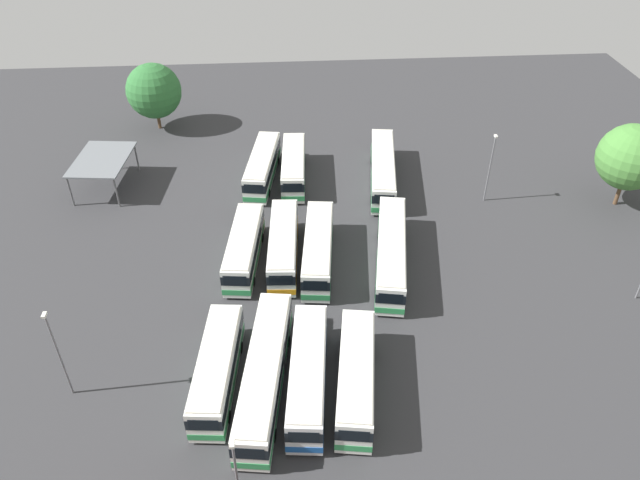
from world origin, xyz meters
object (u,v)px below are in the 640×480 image
bus_row2_slot0 (217,369)px  lamp_post_mid_lot (237,478)px  maintenance_shelter (102,160)px  bus_row1_slot4 (391,251)px  bus_row2_slot1 (265,372)px  bus_row0_slot1 (294,166)px  bus_row1_slot0 (244,248)px  lamp_post_far_corner (490,166)px  tree_west_edge (631,157)px  bus_row2_slot2 (308,374)px  bus_row1_slot2 (318,249)px  bus_row0_slot0 (263,166)px  lamp_post_near_entrance (58,352)px  bus_row2_slot3 (356,376)px  bus_row0_slot4 (383,169)px  bus_row1_slot1 (283,245)px  tree_northwest (154,91)px

bus_row2_slot0 → lamp_post_mid_lot: lamp_post_mid_lot is taller
maintenance_shelter → lamp_post_mid_lot: size_ratio=1.16×
bus_row1_slot4 → bus_row2_slot0: size_ratio=1.32×
bus_row2_slot0 → bus_row2_slot1: bearing=80.1°
bus_row0_slot1 → bus_row1_slot0: (15.42, -5.39, -0.00)m
lamp_post_far_corner → tree_west_edge: 14.73m
bus_row2_slot2 → bus_row1_slot2: bearing=173.1°
bus_row2_slot0 → bus_row2_slot1: 3.70m
bus_row1_slot2 → tree_west_edge: (-8.22, 34.14, 4.13)m
bus_row0_slot1 → bus_row2_slot2: same height
bus_row1_slot2 → bus_row1_slot4: size_ratio=0.83×
bus_row0_slot0 → lamp_post_near_entrance: size_ratio=1.47×
maintenance_shelter → bus_row2_slot3: bearing=38.3°
bus_row1_slot4 → tree_west_edge: bearing=108.6°
bus_row2_slot0 → maintenance_shelter: maintenance_shelter is taller
tree_west_edge → lamp_post_near_entrance: bearing=-67.3°
bus_row2_slot2 → lamp_post_near_entrance: lamp_post_near_entrance is taller
bus_row0_slot4 → bus_row1_slot2: size_ratio=1.21×
bus_row1_slot4 → lamp_post_near_entrance: lamp_post_near_entrance is taller
lamp_post_mid_lot → tree_west_edge: size_ratio=0.83×
bus_row2_slot3 → bus_row1_slot2: bearing=-173.8°
lamp_post_near_entrance → tree_west_edge: bearing=112.7°
bus_row1_slot0 → bus_row1_slot1: bearing=91.9°
bus_row0_slot1 → bus_row2_slot1: 31.41m
bus_row1_slot1 → lamp_post_mid_lot: 26.58m
bus_row0_slot1 → lamp_post_near_entrance: 35.76m
bus_row2_slot0 → lamp_post_mid_lot: (10.96, 2.11, 2.53)m
bus_row1_slot1 → bus_row2_slot1: bearing=-6.5°
bus_row2_slot2 → maintenance_shelter: maintenance_shelter is taller
bus_row0_slot4 → lamp_post_far_corner: size_ratio=1.85×
bus_row2_slot0 → lamp_post_near_entrance: bearing=-90.0°
bus_row0_slot1 → bus_row0_slot4: bearing=82.7°
bus_row0_slot1 → tree_northwest: (-15.22, -17.91, 3.56)m
lamp_post_far_corner → bus_row2_slot0: bearing=-49.2°
bus_row0_slot0 → lamp_post_far_corner: bearing=75.7°
bus_row1_slot0 → bus_row2_slot1: bearing=7.2°
bus_row2_slot3 → tree_northwest: bearing=-155.7°
bus_row0_slot1 → bus_row2_slot3: 32.32m
lamp_post_far_corner → lamp_post_mid_lot: lamp_post_far_corner is taller
bus_row1_slot0 → maintenance_shelter: maintenance_shelter is taller
bus_row0_slot0 → maintenance_shelter: maintenance_shelter is taller
bus_row2_slot1 → bus_row2_slot3: size_ratio=1.29×
maintenance_shelter → lamp_post_near_entrance: size_ratio=1.09×
bus_row0_slot0 → bus_row2_slot1: 31.56m
bus_row1_slot1 → tree_northwest: tree_northwest is taller
bus_row1_slot2 → bus_row1_slot4: bearing=82.6°
bus_row0_slot4 → bus_row2_slot1: (29.88, -13.79, 0.00)m
bus_row2_slot3 → lamp_post_far_corner: 31.71m
bus_row0_slot1 → bus_row1_slot2: size_ratio=0.92×
bus_row0_slot1 → bus_row1_slot2: (16.09, 1.76, 0.00)m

